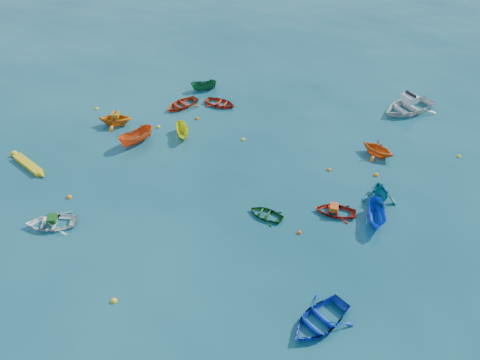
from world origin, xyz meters
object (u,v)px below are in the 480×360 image
Objects in this scene: dinghy_blue_se at (319,323)px; kayak_yellow at (29,166)px; motorboat_white at (407,110)px; dinghy_white_near at (52,225)px.

dinghy_blue_se reaches higher than kayak_yellow.
kayak_yellow is 0.81× the size of motorboat_white.
dinghy_white_near is at bearing -155.03° from dinghy_blue_se.
kayak_yellow is (-6.90, 2.50, 0.00)m from dinghy_white_near.
dinghy_white_near is 17.83m from dinghy_blue_se.
motorboat_white is (18.41, 25.99, 0.00)m from kayak_yellow.
motorboat_white is at bearing -33.38° from kayak_yellow.
kayak_yellow is (-24.12, -2.15, 0.00)m from dinghy_blue_se.
dinghy_white_near is 30.73m from motorboat_white.
dinghy_white_near is 0.87× the size of dinghy_blue_se.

